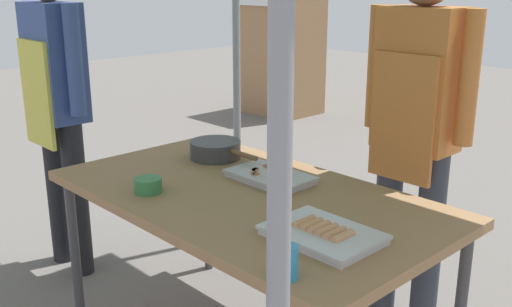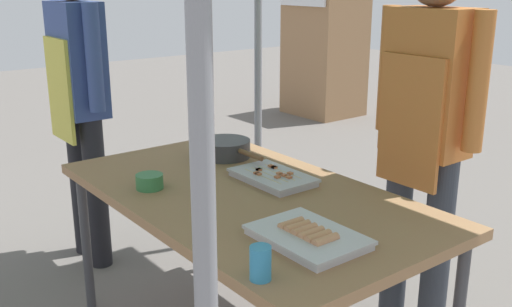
# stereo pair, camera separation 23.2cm
# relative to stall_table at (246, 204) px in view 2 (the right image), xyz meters

# --- Properties ---
(stall_table) EXTENTS (1.60, 0.90, 0.75)m
(stall_table) POSITION_rel_stall_table_xyz_m (0.00, 0.00, 0.00)
(stall_table) COLOR #9E724C
(stall_table) RESTS_ON ground
(tray_grilled_sausages) EXTENTS (0.36, 0.26, 0.05)m
(tray_grilled_sausages) POSITION_rel_stall_table_xyz_m (0.49, -0.12, 0.07)
(tray_grilled_sausages) COLOR silver
(tray_grilled_sausages) RESTS_ON stall_table
(tray_meat_skewers) EXTENTS (0.36, 0.22, 0.04)m
(tray_meat_skewers) POSITION_rel_stall_table_xyz_m (-0.04, 0.17, 0.07)
(tray_meat_skewers) COLOR #ADADB2
(tray_meat_skewers) RESTS_ON stall_table
(cooking_wok) EXTENTS (0.40, 0.24, 0.08)m
(cooking_wok) POSITION_rel_stall_table_xyz_m (-0.44, 0.21, 0.10)
(cooking_wok) COLOR #38383A
(cooking_wok) RESTS_ON stall_table
(condiment_bowl) EXTENTS (0.11, 0.11, 0.06)m
(condiment_bowl) POSITION_rel_stall_table_xyz_m (-0.27, -0.28, 0.08)
(condiment_bowl) COLOR #33723F
(condiment_bowl) RESTS_ON stall_table
(drink_cup_near_edge) EXTENTS (0.06, 0.06, 0.10)m
(drink_cup_near_edge) POSITION_rel_stall_table_xyz_m (0.59, -0.39, 0.10)
(drink_cup_near_edge) COLOR #338CBF
(drink_cup_near_edge) RESTS_ON stall_table
(vendor_woman) EXTENTS (0.52, 0.24, 1.68)m
(vendor_woman) POSITION_rel_stall_table_xyz_m (0.29, 0.72, 0.31)
(vendor_woman) COLOR #333842
(vendor_woman) RESTS_ON ground
(customer_nearby) EXTENTS (0.52, 0.23, 1.68)m
(customer_nearby) POSITION_rel_stall_table_xyz_m (-1.29, -0.15, 0.30)
(customer_nearby) COLOR black
(customer_nearby) RESTS_ON ground
(neighbor_stall_left) EXTENTS (0.79, 0.71, 1.80)m
(neighbor_stall_left) POSITION_rel_stall_table_xyz_m (-3.24, 3.56, 0.21)
(neighbor_stall_left) COLOR #9E724C
(neighbor_stall_left) RESTS_ON ground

